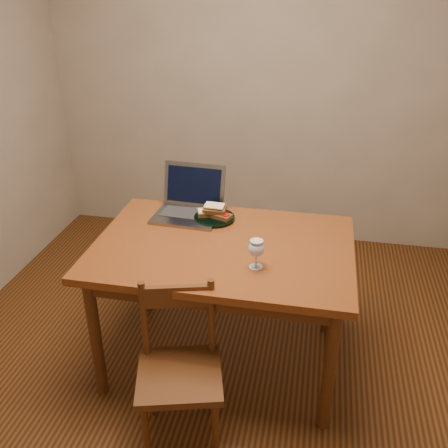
% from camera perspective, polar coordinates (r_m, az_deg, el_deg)
% --- Properties ---
extents(floor, '(3.20, 3.20, 0.02)m').
position_cam_1_polar(floor, '(2.94, -1.09, -15.36)').
color(floor, black).
rests_on(floor, ground).
extents(back_wall, '(3.20, 0.02, 2.60)m').
position_cam_1_polar(back_wall, '(3.82, 4.10, 16.80)').
color(back_wall, gray).
rests_on(back_wall, floor).
extents(front_wall, '(3.20, 0.02, 2.60)m').
position_cam_1_polar(front_wall, '(0.97, -23.85, -19.89)').
color(front_wall, gray).
rests_on(front_wall, floor).
extents(table, '(1.30, 0.90, 0.74)m').
position_cam_1_polar(table, '(2.56, -0.12, -4.01)').
color(table, '#50240D').
rests_on(table, floor).
extents(chair, '(0.45, 0.44, 0.40)m').
position_cam_1_polar(chair, '(2.29, -5.15, -15.62)').
color(chair, '#3F230D').
rests_on(chair, floor).
extents(plate, '(0.23, 0.23, 0.02)m').
position_cam_1_polar(plate, '(2.76, -1.11, 0.68)').
color(plate, black).
rests_on(plate, table).
extents(sandwich_cheese, '(0.13, 0.10, 0.04)m').
position_cam_1_polar(sandwich_cheese, '(2.77, -1.84, 1.36)').
color(sandwich_cheese, '#381E0C').
rests_on(sandwich_cheese, plate).
extents(sandwich_tomato, '(0.13, 0.10, 0.03)m').
position_cam_1_polar(sandwich_tomato, '(2.73, -0.27, 1.01)').
color(sandwich_tomato, '#381E0C').
rests_on(sandwich_tomato, plate).
extents(sandwich_top, '(0.13, 0.08, 0.04)m').
position_cam_1_polar(sandwich_top, '(2.74, -1.10, 1.76)').
color(sandwich_top, '#381E0C').
rests_on(sandwich_top, plate).
extents(milk_glass, '(0.08, 0.08, 0.15)m').
position_cam_1_polar(milk_glass, '(2.30, 3.70, -3.45)').
color(milk_glass, white).
rests_on(milk_glass, table).
extents(laptop, '(0.38, 0.35, 0.26)m').
position_cam_1_polar(laptop, '(2.82, -3.91, 2.58)').
color(laptop, slate).
rests_on(laptop, table).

